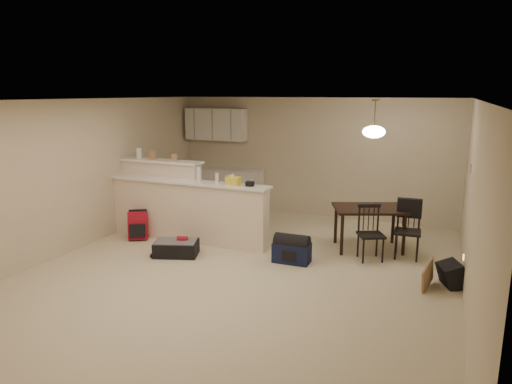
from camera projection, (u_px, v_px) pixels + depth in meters
The scene contains 23 objects.
room at pixel (243, 189), 6.54m from camera, with size 7.00×7.02×2.50m.
breakfast_bar at pixel (178, 205), 8.24m from camera, with size 3.08×0.58×1.39m.
upper_cabinets at pixel (216, 124), 10.23m from camera, with size 1.40×0.34×0.70m, color white.
kitchen_counter at pixel (222, 189), 10.35m from camera, with size 1.80×0.60×0.90m, color white.
thermostat at pixel (470, 169), 6.73m from camera, with size 0.02×0.12×0.12m, color beige.
jar at pixel (139, 153), 8.52m from camera, with size 0.10×0.10×0.20m, color silver.
cereal_box at pixel (153, 155), 8.41m from camera, with size 0.10×0.07×0.16m, color #A27B53.
small_box at pixel (174, 158), 8.23m from camera, with size 0.08×0.06×0.12m, color #A27B53.
bottle_a at pixel (199, 174), 7.84m from camera, with size 0.07×0.07×0.26m, color silver.
bottle_b at pixel (217, 178), 7.71m from camera, with size 0.06×0.06×0.18m, color silver.
bag_lump at pixel (233, 181), 7.60m from camera, with size 0.22×0.18×0.14m, color #A27B53.
pouch at pixel (250, 184), 7.49m from camera, with size 0.12×0.10×0.08m, color #A27B53.
extra_item_x at pixel (233, 179), 7.60m from camera, with size 0.05×0.05×0.18m, color silver.
extra_item_y at pixel (230, 181), 7.62m from camera, with size 0.13×0.10×0.13m, color #A27B53.
dining_table at pixel (369, 213), 7.62m from camera, with size 1.37×1.16×0.72m.
pendant_lamp at pixel (374, 131), 7.33m from camera, with size 0.36×0.36×0.62m.
dining_chair_near at pixel (371, 233), 7.15m from camera, with size 0.38×0.36×0.87m, color black, non-canonical shape.
dining_chair_far at pixel (408, 230), 7.24m from camera, with size 0.40×0.38×0.92m, color black, non-canonical shape.
suitcase at pixel (176, 248), 7.43m from camera, with size 0.69×0.45×0.23m, color black.
red_backpack at pixel (138, 226), 8.22m from camera, with size 0.34×0.21×0.50m, color #A41224.
navy_duffel at pixel (292, 253), 7.11m from camera, with size 0.57×0.31×0.31m, color #121939.
black_daypack at pixel (452, 275), 6.23m from camera, with size 0.37×0.26×0.32m, color black.
cardboard_sheet at pixel (428, 276), 6.14m from camera, with size 0.47×0.02×0.36m, color #A27B53.
Camera 1 is at (2.69, -5.81, 2.60)m, focal length 32.00 mm.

